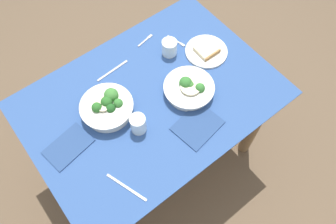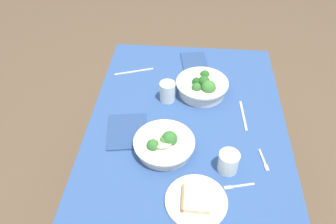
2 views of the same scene
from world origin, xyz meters
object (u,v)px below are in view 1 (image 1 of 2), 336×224
Objects in this scene: water_glass_center at (169,48)px; table_knife_left at (112,71)px; fork_by_near_bowl at (177,41)px; table_knife_right at (127,187)px; napkin_folded_upper at (197,125)px; broccoli_bowl_near at (189,89)px; water_glass_side at (138,124)px; napkin_folded_lower at (68,146)px; broccoli_bowl_far at (108,107)px; bread_side_plate at (207,51)px; fork_by_far_bowl at (146,40)px.

table_knife_left is at bearing 164.01° from water_glass_center.
fork_by_near_bowl and table_knife_right have the same top height.
water_glass_center is 0.41× the size of napkin_folded_upper.
broccoli_bowl_near reaches higher than water_glass_center.
water_glass_side is 0.47× the size of napkin_folded_lower.
broccoli_bowl_far reaches higher than napkin_folded_lower.
napkin_folded_upper is at bearing -34.75° from water_glass_side.
bread_side_plate is 0.19m from water_glass_center.
fork_by_near_bowl is at bearing 13.01° from napkin_folded_lower.
table_knife_left is at bearing 52.57° from broccoli_bowl_far.
broccoli_bowl_near reaches higher than napkin_folded_lower.
table_knife_left is at bearing -177.86° from fork_by_far_bowl.
water_glass_side is 0.53m from fork_by_near_bowl.
broccoli_bowl_far is 1.32× the size of table_knife_left.
broccoli_bowl_far is 0.23m from table_knife_left.
broccoli_bowl_near is 0.31m from fork_by_near_bowl.
water_glass_side reaches higher than fork_by_near_bowl.
fork_by_near_bowl is 0.49m from napkin_folded_upper.
napkin_folded_lower is (-0.51, 0.27, 0.00)m from napkin_folded_upper.
broccoli_bowl_far reaches higher than water_glass_side.
broccoli_bowl_far is 0.17m from water_glass_side.
napkin_folded_upper is (-0.23, -0.44, 0.00)m from fork_by_near_bowl.
broccoli_bowl_near is 2.89× the size of water_glass_center.
broccoli_bowl_near is at bearing -22.07° from broccoli_bowl_far.
bread_side_plate is 1.07× the size of napkin_folded_upper.
napkin_folded_lower is (-0.23, -0.04, -0.04)m from broccoli_bowl_far.
fork_by_far_bowl is (0.38, 0.24, -0.04)m from broccoli_bowl_far.
broccoli_bowl_near reaches higher than napkin_folded_upper.
water_glass_center is (0.07, 0.24, 0.01)m from broccoli_bowl_near.
table_knife_right is at bearing -142.91° from fork_by_far_bowl.
broccoli_bowl_far is at bearing 178.49° from bread_side_plate.
water_glass_center is 0.88× the size of water_glass_side.
broccoli_bowl_far is at bearing -167.17° from water_glass_center.
water_glass_center is at bearing 11.65° from napkin_folded_lower.
water_glass_side is 0.90× the size of fork_by_far_bowl.
napkin_folded_upper is (-0.08, -0.16, -0.03)m from broccoli_bowl_near.
bread_side_plate is (0.22, 0.13, -0.02)m from broccoli_bowl_near.
napkin_folded_lower is at bearing 178.35° from table_knife_right.
fork_by_near_bowl is 0.55× the size of napkin_folded_upper.
water_glass_center is 0.42× the size of table_knife_right.
napkin_folded_lower is (-0.10, 0.30, 0.00)m from table_knife_right.
napkin_folded_upper reaches higher than fork_by_near_bowl.
napkin_folded_upper is (-0.11, -0.54, 0.00)m from fork_by_far_bowl.
fork_by_far_bowl is 0.52× the size of napkin_folded_upper.
broccoli_bowl_far reaches higher than water_glass_center.
napkin_folded_lower is (-0.59, 0.11, -0.03)m from broccoli_bowl_near.
bread_side_plate is 1.18× the size of table_knife_left.
table_knife_right is 0.41m from napkin_folded_upper.
broccoli_bowl_near is 0.53m from table_knife_right.
fork_by_far_bowl and fork_by_near_bowl have the same top height.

